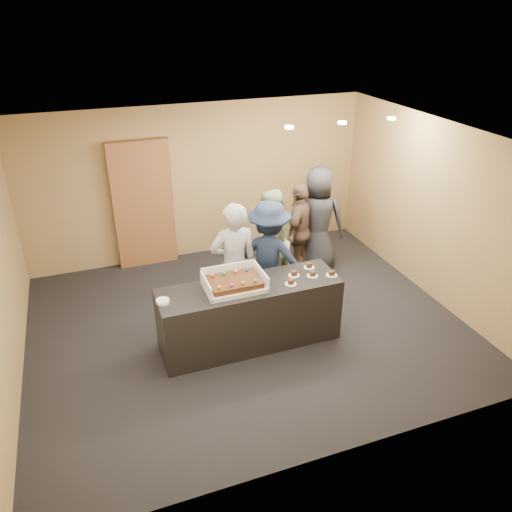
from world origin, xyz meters
name	(u,v)px	position (x,y,z in m)	size (l,w,h in m)	color
room	(246,240)	(0.00, 0.00, 1.35)	(6.04, 6.00, 2.70)	black
serving_counter	(250,315)	(-0.09, -0.41, 0.45)	(2.40, 0.70, 0.90)	black
storage_cabinet	(143,205)	(-1.00, 2.41, 1.10)	(1.00, 0.15, 2.20)	brown
cake_box	(234,284)	(-0.30, -0.38, 0.95)	(0.76, 0.53, 0.22)	white
sheet_cake	(234,282)	(-0.30, -0.41, 1.00)	(0.65, 0.45, 0.12)	#391D0C
plate_stack	(163,301)	(-1.22, -0.43, 0.92)	(0.16, 0.16, 0.04)	white
slice_a	(291,283)	(0.42, -0.56, 0.92)	(0.15, 0.15, 0.07)	white
slice_b	(294,274)	(0.55, -0.37, 0.92)	(0.15, 0.15, 0.07)	white
slice_c	(313,274)	(0.78, -0.46, 0.92)	(0.15, 0.15, 0.07)	white
slice_d	(309,266)	(0.84, -0.23, 0.92)	(0.15, 0.15, 0.07)	white
slice_e	(332,274)	(1.03, -0.54, 0.92)	(0.15, 0.15, 0.07)	white
person_server_grey	(234,265)	(-0.13, 0.15, 0.92)	(0.67, 0.44, 1.84)	#95969A
person_sage_man	(269,242)	(0.66, 0.80, 0.85)	(0.82, 0.64, 1.70)	gray
person_navy_man	(269,257)	(0.46, 0.31, 0.86)	(1.11, 0.64, 1.72)	#19243B
person_brown_extra	(299,231)	(1.29, 1.07, 0.82)	(0.96, 0.40, 1.64)	brown
person_dark_suit	(317,220)	(1.66, 1.17, 0.92)	(0.90, 0.59, 1.84)	#242429
ceiling_spotlights	(342,123)	(1.60, 0.50, 2.67)	(1.72, 0.12, 0.03)	#FFEAC6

